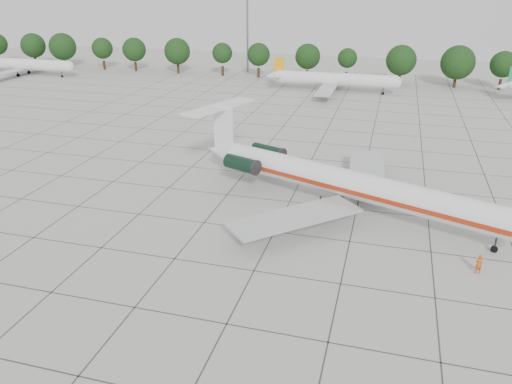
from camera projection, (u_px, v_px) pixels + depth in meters
ground at (274, 232)px, 53.35m from camera, size 260.00×260.00×0.00m
apron_joints at (301, 181)px, 66.60m from camera, size 170.00×170.00×0.02m
main_airliner at (337, 180)px, 57.76m from camera, size 39.85×30.18×9.65m
ground_crew at (479, 264)px, 45.57m from camera, size 0.83×0.72×1.93m
bg_airliner_a at (24, 65)px, 136.05m from camera, size 28.24×27.20×7.40m
bg_airliner_c at (334, 80)px, 116.46m from camera, size 28.24×27.20×7.40m
tree_line at (308, 57)px, 128.96m from camera, size 249.86×8.44×10.22m
floodlight_mast at (247, 19)px, 136.33m from camera, size 1.60×1.60×25.45m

